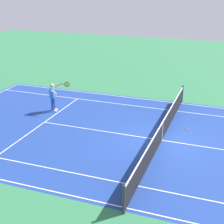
% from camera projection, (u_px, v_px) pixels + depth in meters
% --- Properties ---
extents(ground_plane, '(60.00, 60.00, 0.00)m').
position_uv_depth(ground_plane, '(162.00, 140.00, 16.21)').
color(ground_plane, '#2D7247').
extents(court_slab, '(24.20, 11.40, 0.00)m').
position_uv_depth(court_slab, '(162.00, 140.00, 16.21)').
color(court_slab, navy).
rests_on(court_slab, ground_plane).
extents(court_line_markings, '(23.85, 11.05, 0.01)m').
position_uv_depth(court_line_markings, '(162.00, 140.00, 16.21)').
color(court_line_markings, white).
rests_on(court_line_markings, ground_plane).
extents(tennis_net, '(0.10, 11.70, 1.08)m').
position_uv_depth(tennis_net, '(162.00, 131.00, 16.03)').
color(tennis_net, '#2D2D33').
rests_on(tennis_net, ground_plane).
extents(tennis_player_near, '(1.01, 0.84, 1.70)m').
position_uv_depth(tennis_player_near, '(53.00, 96.00, 19.52)').
color(tennis_player_near, navy).
rests_on(tennis_player_near, ground_plane).
extents(tennis_ball, '(0.07, 0.07, 0.07)m').
position_uv_depth(tennis_ball, '(187.00, 129.00, 17.37)').
color(tennis_ball, '#CCE01E').
rests_on(tennis_ball, ground_plane).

